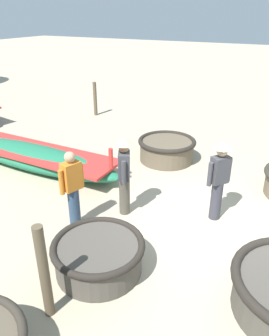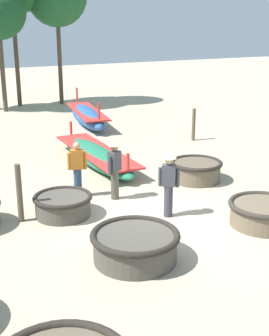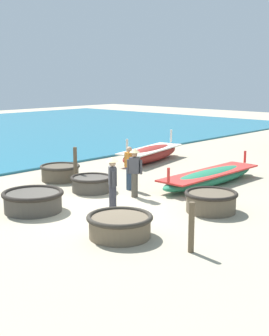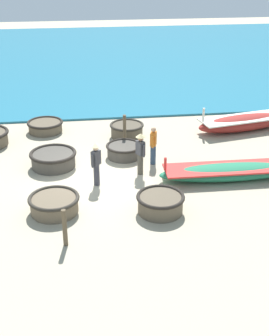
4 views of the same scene
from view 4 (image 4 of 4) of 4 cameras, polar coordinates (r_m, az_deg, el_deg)
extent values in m
plane|color=tan|center=(17.62, -5.00, -1.53)|extent=(80.00, 80.00, 0.00)
cube|color=teal|center=(37.45, -0.32, 13.46)|extent=(28.00, 52.00, 0.10)
cylinder|color=#4C473F|center=(19.40, -1.28, 2.04)|extent=(1.39, 1.39, 0.49)
torus|color=#28231E|center=(19.30, -1.29, 2.71)|extent=(1.50, 1.50, 0.11)
cylinder|color=brown|center=(15.47, 3.17, -4.44)|extent=(1.48, 1.48, 0.57)
torus|color=#28231E|center=(15.33, 3.19, -3.53)|extent=(1.60, 1.60, 0.12)
cylinder|color=brown|center=(22.46, -10.82, 4.92)|extent=(1.56, 1.56, 0.46)
torus|color=#28231E|center=(22.38, -10.87, 5.46)|extent=(1.68, 1.68, 0.12)
cylinder|color=#4C473F|center=(18.82, -9.86, 0.97)|extent=(1.72, 1.72, 0.56)
torus|color=#28231E|center=(18.71, -9.93, 1.75)|extent=(1.86, 1.86, 0.14)
cylinder|color=brown|center=(15.67, -9.75, -4.48)|extent=(1.57, 1.57, 0.52)
torus|color=#332D26|center=(15.54, -9.82, -3.65)|extent=(1.69, 1.69, 0.13)
cylinder|color=brown|center=(21.48, -0.94, 4.56)|extent=(1.44, 1.44, 0.56)
torus|color=#332D26|center=(21.38, -0.95, 5.25)|extent=(1.56, 1.56, 0.12)
ellipsoid|color=maroon|center=(22.82, 13.15, 5.39)|extent=(2.16, 4.84, 0.72)
cube|color=silver|center=(22.74, 13.21, 5.94)|extent=(2.14, 4.48, 0.06)
cylinder|color=silver|center=(21.57, 8.40, 6.42)|extent=(0.10, 0.10, 0.65)
ellipsoid|color=#237551|center=(17.95, 11.62, -0.47)|extent=(1.22, 5.46, 0.55)
cube|color=red|center=(17.87, 11.67, 0.03)|extent=(1.26, 5.02, 0.06)
cylinder|color=red|center=(17.15, 3.77, 0.50)|extent=(0.10, 0.10, 0.50)
cylinder|color=#4C473D|center=(17.88, 0.71, 0.47)|extent=(0.22, 0.22, 0.82)
cube|color=#3D3D42|center=(17.60, 0.73, 2.47)|extent=(0.40, 0.35, 0.54)
sphere|color=#A37556|center=(17.46, 0.73, 3.61)|extent=(0.20, 0.20, 0.20)
cylinder|color=#3D3D42|center=(17.46, 1.14, 2.08)|extent=(0.09, 0.09, 0.48)
cylinder|color=#3D3D42|center=(17.79, 0.32, 2.55)|extent=(0.09, 0.09, 0.48)
cone|color=#D1BC84|center=(17.41, 0.74, 4.01)|extent=(0.36, 0.36, 0.14)
cylinder|color=#383842|center=(17.14, -4.64, -0.81)|extent=(0.22, 0.22, 0.82)
cube|color=#3D3D42|center=(16.84, -4.72, 1.26)|extent=(0.40, 0.38, 0.54)
sphere|color=#DBB28E|center=(16.69, -4.77, 2.44)|extent=(0.20, 0.20, 0.20)
cylinder|color=#3D3D42|center=(17.03, -4.29, 1.37)|extent=(0.09, 0.09, 0.48)
cylinder|color=#3D3D42|center=(16.70, -5.15, 0.83)|extent=(0.09, 0.09, 0.48)
cone|color=#D1BC84|center=(16.64, -4.78, 2.85)|extent=(0.36, 0.36, 0.14)
cylinder|color=#2D425B|center=(18.73, 2.28, 1.67)|extent=(0.22, 0.22, 0.82)
cube|color=orange|center=(18.46, 2.32, 3.60)|extent=(0.39, 0.31, 0.54)
sphere|color=tan|center=(18.32, 2.34, 4.70)|extent=(0.20, 0.20, 0.20)
cylinder|color=orange|center=(18.28, 2.21, 3.19)|extent=(0.09, 0.09, 0.48)
cylinder|color=orange|center=(18.68, 2.42, 3.70)|extent=(0.09, 0.09, 0.48)
cylinder|color=brown|center=(13.82, -8.51, -7.22)|extent=(0.14, 0.14, 1.20)
cylinder|color=brown|center=(20.18, -1.22, 4.51)|extent=(0.14, 0.14, 1.47)
camera|label=1|loc=(21.46, -9.02, 14.12)|focal=35.00mm
camera|label=2|loc=(23.06, -30.51, 14.15)|focal=50.00mm
camera|label=3|loc=(11.35, -59.25, -8.78)|focal=50.00mm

